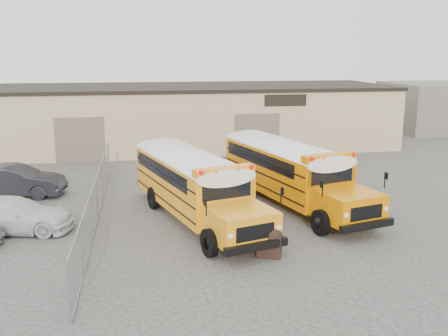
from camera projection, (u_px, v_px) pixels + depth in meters
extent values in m
plane|color=#393734|center=(244.00, 233.00, 20.16)|extent=(120.00, 120.00, 0.00)
cube|color=#CEB57F|center=(192.00, 117.00, 38.87)|extent=(30.00, 10.00, 4.50)
cube|color=black|center=(192.00, 87.00, 38.35)|extent=(30.20, 10.20, 0.25)
cube|color=black|center=(285.00, 100.00, 34.63)|extent=(3.00, 0.08, 0.80)
cube|color=#796656|center=(80.00, 140.00, 32.93)|extent=(3.20, 0.08, 3.00)
cube|color=#796656|center=(257.00, 135.00, 34.85)|extent=(3.20, 0.08, 3.00)
cylinder|color=gray|center=(69.00, 294.00, 13.23)|extent=(0.07, 0.07, 1.80)
cylinder|color=gray|center=(82.00, 250.00, 16.11)|extent=(0.07, 0.07, 1.80)
cylinder|color=gray|center=(90.00, 220.00, 19.00)|extent=(0.07, 0.07, 1.80)
cylinder|color=gray|center=(97.00, 198.00, 21.88)|extent=(0.07, 0.07, 1.80)
cylinder|color=gray|center=(102.00, 181.00, 24.76)|extent=(0.07, 0.07, 1.80)
cylinder|color=gray|center=(106.00, 168.00, 27.64)|extent=(0.07, 0.07, 1.80)
cylinder|color=gray|center=(109.00, 157.00, 30.53)|extent=(0.07, 0.07, 1.80)
cylinder|color=gray|center=(96.00, 179.00, 21.68)|extent=(0.05, 18.00, 0.05)
cylinder|color=gray|center=(98.00, 217.00, 22.07)|extent=(0.05, 18.00, 0.05)
cube|color=gray|center=(97.00, 198.00, 21.88)|extent=(0.02, 18.00, 1.70)
cube|color=slate|center=(444.00, 107.00, 46.56)|extent=(10.00, 8.00, 4.40)
cube|color=#FF9D15|center=(148.00, 157.00, 27.46)|extent=(4.58, 7.99, 2.05)
cube|color=#FF9D15|center=(180.00, 185.00, 23.29)|extent=(2.74, 2.74, 1.15)
cube|color=black|center=(171.00, 159.00, 24.03)|extent=(1.98, 0.65, 0.75)
cube|color=white|center=(147.00, 136.00, 27.20)|extent=(4.60, 8.06, 0.40)
cube|color=#FF9D15|center=(169.00, 146.00, 24.09)|extent=(2.49, 1.18, 0.36)
sphere|color=#E50705|center=(150.00, 146.00, 23.41)|extent=(0.20, 0.20, 0.20)
sphere|color=#E50705|center=(191.00, 142.00, 24.32)|extent=(0.20, 0.20, 0.20)
sphere|color=orange|center=(162.00, 145.00, 23.66)|extent=(0.20, 0.20, 0.20)
sphere|color=orange|center=(180.00, 143.00, 24.07)|extent=(0.20, 0.20, 0.20)
cube|color=black|center=(190.00, 201.00, 22.36)|extent=(2.41, 0.92, 0.28)
cube|color=black|center=(129.00, 160.00, 31.03)|extent=(2.40, 0.90, 0.28)
cube|color=black|center=(148.00, 158.00, 27.48)|extent=(4.57, 7.85, 0.06)
cube|color=black|center=(146.00, 145.00, 27.59)|extent=(4.26, 6.85, 0.62)
cylinder|color=black|center=(155.00, 200.00, 23.00)|extent=(0.57, 1.07, 1.04)
cylinder|color=black|center=(203.00, 193.00, 24.03)|extent=(0.57, 1.07, 1.04)
cylinder|color=black|center=(120.00, 171.00, 28.51)|extent=(0.57, 1.07, 1.04)
cylinder|color=black|center=(160.00, 167.00, 29.53)|extent=(0.57, 1.07, 1.04)
cube|color=orange|center=(230.00, 148.00, 29.84)|extent=(4.51, 8.15, 2.09)
cube|color=orange|center=(272.00, 173.00, 25.53)|extent=(2.76, 2.76, 1.17)
cube|color=black|center=(261.00, 149.00, 26.30)|extent=(2.03, 0.61, 0.76)
cube|color=white|center=(230.00, 128.00, 29.57)|extent=(4.53, 8.22, 0.41)
cube|color=orange|center=(259.00, 137.00, 26.36)|extent=(2.54, 1.15, 0.37)
sphere|color=#E50705|center=(243.00, 136.00, 25.69)|extent=(0.20, 0.20, 0.20)
sphere|color=#E50705|center=(279.00, 134.00, 26.57)|extent=(0.20, 0.20, 0.20)
sphere|color=orange|center=(253.00, 136.00, 25.93)|extent=(0.20, 0.20, 0.20)
sphere|color=orange|center=(269.00, 134.00, 26.33)|extent=(0.20, 0.20, 0.20)
cube|color=black|center=(284.00, 187.00, 24.57)|extent=(2.47, 0.88, 0.29)
cube|color=black|center=(205.00, 151.00, 33.53)|extent=(2.46, 0.86, 0.29)
cube|color=black|center=(230.00, 149.00, 29.86)|extent=(4.50, 8.01, 0.06)
cube|color=black|center=(228.00, 137.00, 29.98)|extent=(4.21, 6.97, 0.63)
cylinder|color=black|center=(249.00, 186.00, 25.26)|extent=(0.56, 1.10, 1.06)
cylinder|color=black|center=(290.00, 181.00, 26.25)|extent=(0.56, 1.10, 1.06)
cylinder|color=black|center=(201.00, 162.00, 30.95)|extent=(0.56, 1.10, 1.06)
cylinder|color=black|center=(236.00, 158.00, 31.94)|extent=(0.56, 1.10, 1.06)
cube|color=black|center=(269.00, 244.00, 17.91)|extent=(1.08, 1.03, 0.86)
sphere|color=black|center=(270.00, 234.00, 17.82)|extent=(0.95, 0.95, 0.95)
imported|color=silver|center=(13.00, 215.00, 20.26)|extent=(5.08, 2.73, 1.40)
imported|color=black|center=(15.00, 181.00, 25.21)|extent=(5.04, 2.32, 1.60)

